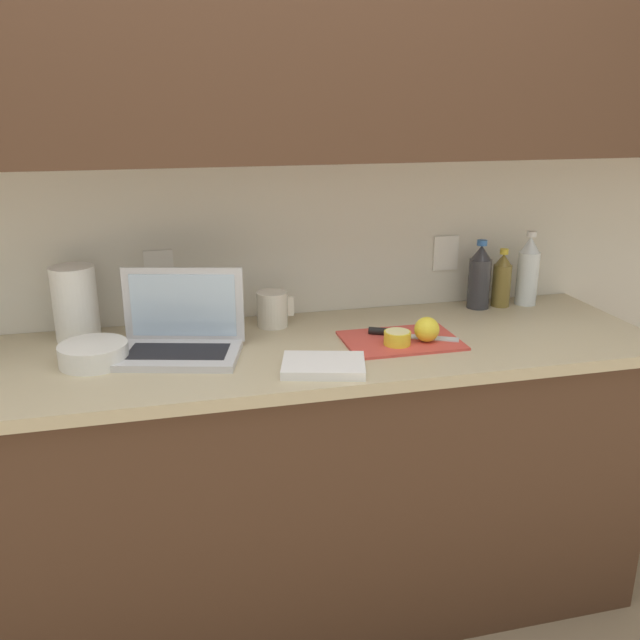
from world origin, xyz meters
TOP-DOWN VIEW (x-y plane):
  - ground_plane at (0.00, 0.00)m, footprint 12.00×12.00m
  - wall_back at (0.00, 0.24)m, footprint 5.20×0.38m
  - counter_unit at (-0.02, 0.00)m, footprint 2.43×0.63m
  - laptop at (-0.20, 0.03)m, footprint 0.39×0.30m
  - cutting_board at (0.44, -0.04)m, footprint 0.34×0.24m
  - knife at (0.44, -0.01)m, footprint 0.25×0.15m
  - lemon_half_cut at (0.41, -0.08)m, footprint 0.08×0.08m
  - lemon_whole_beside at (0.50, -0.07)m, footprint 0.07×0.07m
  - bottle_green_soda at (0.81, 0.23)m, footprint 0.08×0.08m
  - bottle_oil_tall at (0.90, 0.23)m, footprint 0.06×0.06m
  - bottle_water_clear at (1.00, 0.23)m, footprint 0.07×0.07m
  - measuring_cup at (0.09, 0.20)m, footprint 0.12×0.10m
  - bowl_white at (-0.44, 0.00)m, footprint 0.19×0.19m
  - paper_towel_roll at (-0.50, 0.22)m, footprint 0.13×0.13m
  - dish_towel at (0.16, -0.19)m, footprint 0.25×0.21m

SIDE VIEW (x-z plane):
  - ground_plane at x=0.00m, z-range 0.00..0.00m
  - counter_unit at x=-0.02m, z-range 0.01..0.91m
  - cutting_board at x=0.44m, z-range 0.90..0.91m
  - dish_towel at x=0.16m, z-range 0.90..0.93m
  - knife at x=0.44m, z-range 0.91..0.93m
  - lemon_half_cut at x=0.41m, z-range 0.91..0.95m
  - bowl_white at x=-0.44m, z-range 0.90..0.96m
  - lemon_whole_beside at x=0.50m, z-range 0.91..0.98m
  - measuring_cup at x=0.09m, z-range 0.90..1.01m
  - laptop at x=-0.20m, z-range 0.84..1.07m
  - bottle_oil_tall at x=0.90m, z-range 0.89..1.09m
  - bottle_green_soda at x=0.81m, z-range 0.89..1.13m
  - paper_towel_roll at x=-0.50m, z-range 0.90..1.13m
  - bottle_water_clear at x=1.00m, z-range 0.89..1.15m
  - wall_back at x=0.00m, z-range 0.26..2.86m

